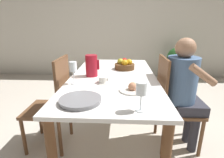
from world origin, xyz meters
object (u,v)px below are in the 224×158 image
at_px(wine_glass_juice, 141,90).
at_px(fruit_bowl, 125,65).
at_px(chair_person_side, 172,102).
at_px(bread_plate, 133,89).
at_px(potted_plant, 177,61).
at_px(teacup_near_person, 103,80).
at_px(serving_tray, 80,100).
at_px(person_seated, 184,87).
at_px(wine_glass_water, 73,68).
at_px(chair_opposite, 54,103).
at_px(red_pitcher, 91,66).

distance_m(wine_glass_juice, fruit_bowl, 1.06).
relative_size(chair_person_side, fruit_bowl, 4.12).
xyz_separation_m(bread_plate, potted_plant, (1.16, 2.58, -0.30)).
bearing_deg(teacup_near_person, serving_tray, -105.40).
relative_size(person_seated, potted_plant, 1.48).
height_order(wine_glass_water, teacup_near_person, wine_glass_water).
relative_size(chair_opposite, wine_glass_water, 4.78).
bearing_deg(person_seated, fruit_bowl, -123.23).
bearing_deg(wine_glass_juice, serving_tray, 165.55).
distance_m(teacup_near_person, serving_tray, 0.43).
xyz_separation_m(person_seated, wine_glass_water, (-1.06, -0.18, 0.23)).
xyz_separation_m(serving_tray, bread_plate, (0.38, 0.23, 0.00)).
relative_size(wine_glass_juice, fruit_bowl, 0.80).
bearing_deg(bread_plate, person_seated, 31.80).
relative_size(chair_person_side, chair_opposite, 1.00).
bearing_deg(chair_person_side, chair_opposite, -86.69).
relative_size(person_seated, bread_plate, 5.29).
height_order(chair_opposite, potted_plant, chair_opposite).
bearing_deg(red_pitcher, serving_tray, -87.88).
distance_m(person_seated, serving_tray, 1.08).
bearing_deg(fruit_bowl, chair_person_side, -35.99).
bearing_deg(red_pitcher, wine_glass_juice, -60.07).
bearing_deg(teacup_near_person, potted_plant, 59.33).
distance_m(chair_opposite, wine_glass_water, 0.51).
relative_size(chair_opposite, red_pitcher, 4.44).
bearing_deg(wine_glass_water, potted_plant, 55.29).
bearing_deg(person_seated, potted_plant, 164.55).
xyz_separation_m(chair_opposite, serving_tray, (0.41, -0.52, 0.28)).
height_order(person_seated, potted_plant, person_seated).
distance_m(wine_glass_juice, teacup_near_person, 0.61).
bearing_deg(red_pitcher, fruit_bowl, 41.43).
bearing_deg(person_seated, wine_glass_juice, -37.25).
xyz_separation_m(chair_opposite, potted_plant, (1.95, 2.29, -0.02)).
bearing_deg(wine_glass_juice, red_pitcher, 119.93).
relative_size(red_pitcher, potted_plant, 0.28).
bearing_deg(potted_plant, serving_tray, -118.63).
bearing_deg(wine_glass_juice, wine_glass_water, 138.36).
relative_size(person_seated, teacup_near_person, 8.91).
bearing_deg(chair_opposite, wine_glass_water, -116.39).
bearing_deg(bread_plate, fruit_bowl, 94.29).
bearing_deg(wine_glass_juice, chair_opposite, 142.76).
bearing_deg(red_pitcher, chair_opposite, -162.64).
bearing_deg(red_pitcher, potted_plant, 54.31).
bearing_deg(chair_person_side, fruit_bowl, -125.99).
bearing_deg(fruit_bowl, teacup_near_person, -111.51).
xyz_separation_m(bread_plate, fruit_bowl, (-0.05, 0.72, 0.03)).
bearing_deg(red_pitcher, chair_person_side, -3.46).
xyz_separation_m(person_seated, wine_glass_juice, (-0.51, -0.67, 0.21)).
height_order(chair_person_side, wine_glass_juice, chair_person_side).
relative_size(red_pitcher, fruit_bowl, 0.93).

